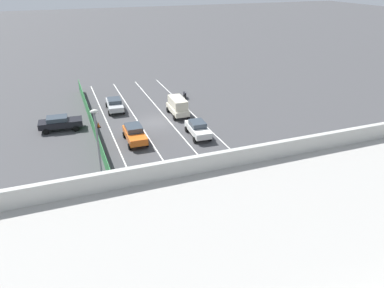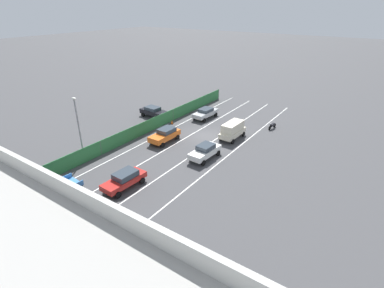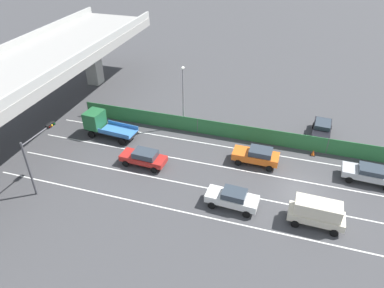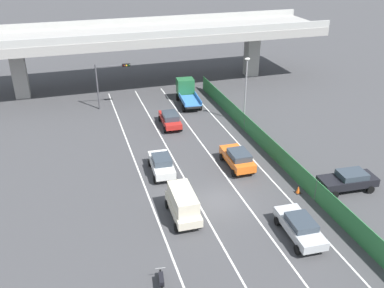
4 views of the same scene
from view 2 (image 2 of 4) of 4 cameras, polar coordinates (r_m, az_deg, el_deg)
The scene contains 17 objects.
ground_plane at distance 40.13m, azimuth 2.53°, elevation 1.59°, with size 300.00×300.00×0.00m, color #424244.
lane_line_left_edge at distance 34.11m, azimuth 5.86°, elevation -3.05°, with size 0.14×45.38×0.01m, color silver.
lane_line_mid_left at distance 35.70m, azimuth 0.92°, elevation -1.55°, with size 0.14×45.38×0.01m, color silver.
lane_line_mid_right at distance 37.55m, azimuth -3.56°, elevation -0.17°, with size 0.14×45.38×0.01m, color silver.
lane_line_right_edge at distance 39.63m, azimuth -7.59°, elevation 1.07°, with size 0.14×45.38×0.01m, color silver.
green_fence at distance 40.46m, azimuth -9.63°, elevation 2.82°, with size 0.10×41.48×1.79m.
car_van_cream at distance 39.18m, azimuth 7.78°, elevation 2.75°, with size 2.09×4.38×2.21m.
car_taxi_orange at distance 38.25m, azimuth -5.19°, elevation 1.82°, with size 2.11×4.50×1.71m.
car_sedan_red at distance 29.44m, azimuth -12.81°, elevation -6.58°, with size 2.12×4.58×1.60m.
car_sedan_silver at distance 46.20m, azimuth 2.59°, elevation 6.02°, with size 2.24×4.73×1.54m.
car_hatchback_white at distance 33.94m, azimuth 2.52°, elevation -1.35°, with size 2.13×4.46×1.66m.
flatbed_truck_blue at distance 28.98m, azimuth -27.88°, elevation -8.66°, with size 2.70×5.83×2.69m.
motorcycle at distance 43.74m, azimuth 15.13°, elevation 3.41°, with size 0.60×1.94×0.93m.
parked_sedan_dark at distance 46.91m, azimuth -7.32°, elevation 6.19°, with size 4.81×2.31×1.62m.
traffic_light at distance 20.55m, azimuth -18.02°, elevation -12.78°, with size 4.08×0.61×5.44m.
street_lamp at distance 34.52m, azimuth -20.99°, elevation 3.74°, with size 0.60×0.36×7.31m.
traffic_cone at distance 44.12m, azimuth -3.86°, elevation 4.23°, with size 0.47×0.47×0.64m.
Camera 2 is at (-19.28, 31.27, 16.16)m, focal length 27.83 mm.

